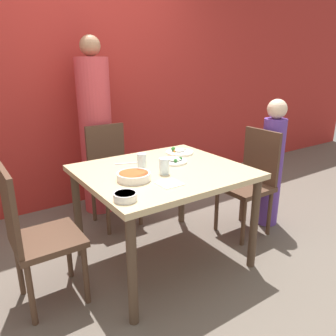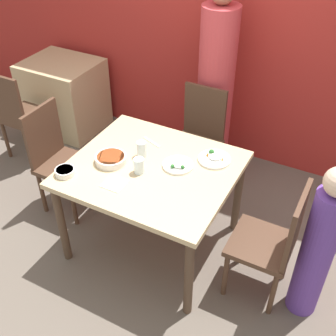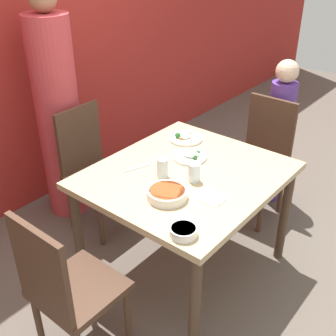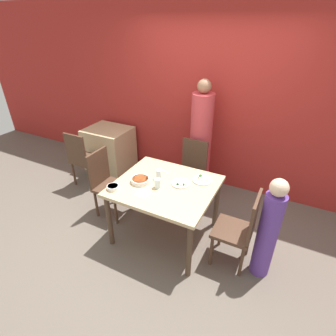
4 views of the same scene
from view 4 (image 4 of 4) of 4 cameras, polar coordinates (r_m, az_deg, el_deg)
The scene contains 18 objects.
ground_plane at distance 3.49m, azimuth -0.57°, elevation -14.00°, with size 10.00×10.00×0.00m, color #60564C.
wall_back at distance 4.06m, azimuth 9.57°, elevation 14.17°, with size 10.00×0.06×2.70m.
dining_table at distance 3.07m, azimuth -0.63°, elevation -5.04°, with size 1.14×1.01×0.75m.
chair_adult_spot at distance 3.82m, azimuth 5.05°, elevation -0.47°, with size 0.40×0.40×0.93m.
chair_child_spot at distance 2.93m, azimuth 15.44°, elevation -12.51°, with size 0.40×0.40×0.93m.
chair_empty_left at distance 3.63m, azimuth -13.15°, elevation -2.95°, with size 0.40×0.40×0.93m.
person_adult at distance 3.95m, azimuth 7.09°, elevation 5.50°, with size 0.32×0.32×1.73m.
person_child at distance 2.87m, azimuth 20.95°, elevation -12.76°, with size 0.20×0.20×1.19m.
bowl_curry at distance 3.07m, azimuth -6.05°, elevation -2.63°, with size 0.22×0.22×0.05m.
plate_rice_adult at distance 3.02m, azimuth 2.82°, elevation -3.35°, with size 0.22×0.22×0.05m.
plate_rice_child at distance 3.11m, azimuth 7.47°, elevation -2.53°, with size 0.23×0.23×0.06m.
bowl_rice_small at distance 3.00m, azimuth -11.90°, elevation -4.10°, with size 0.13×0.13×0.04m.
glass_water_tall at distance 3.10m, azimuth -2.07°, elevation -1.42°, with size 0.07×0.07×0.12m.
glass_water_short at distance 2.95m, azimuth -2.30°, elevation -3.36°, with size 0.07×0.07×0.11m.
napkin_folded at distance 2.88m, azimuth -5.50°, elevation -5.60°, with size 0.14×0.14×0.01m.
fork_steel at distance 3.28m, azimuth -0.85°, elevation -0.65°, with size 0.18×0.08×0.01m.
background_table at distance 4.84m, azimuth -12.58°, elevation 4.13°, with size 0.75×0.63×0.76m.
chair_background at distance 4.36m, azimuth -18.08°, elevation 2.13°, with size 0.40×0.40×0.93m.
Camera 4 is at (1.18, -2.22, 2.42)m, focal length 28.00 mm.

